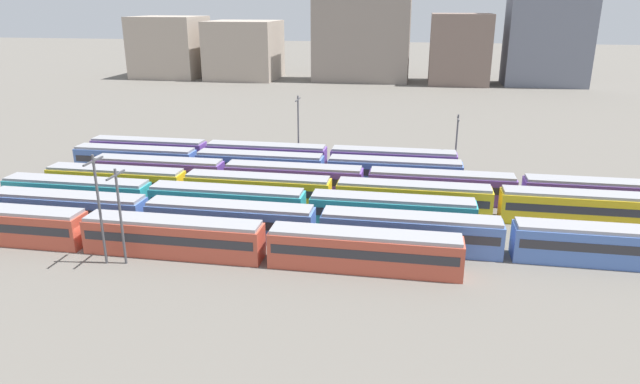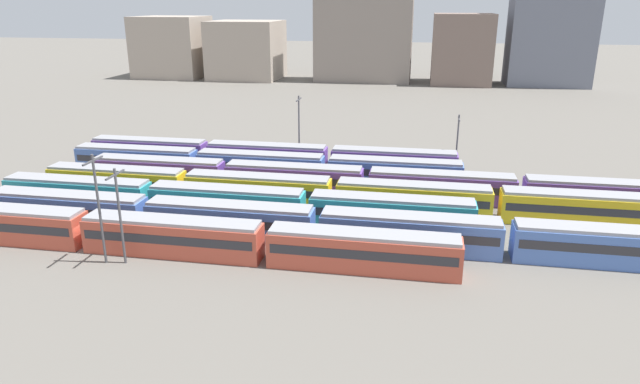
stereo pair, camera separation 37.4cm
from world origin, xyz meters
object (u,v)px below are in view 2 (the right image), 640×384
Objects in this scene: train_track_0 at (173,236)px; train_track_1 at (317,226)px; catenary_pole_3 at (299,127)px; catenary_pole_0 at (119,212)px; train_track_5 at (260,165)px; train_track_2 at (227,202)px; catenary_pole_2 at (99,205)px; catenary_pole_1 at (457,140)px; train_track_6 at (267,156)px; train_track_3 at (413,199)px; train_track_4 at (520,191)px.

train_track_1 is (13.54, 5.20, 0.00)m from train_track_0.
catenary_pole_3 is (-8.23, 29.13, 3.95)m from train_track_1.
train_track_0 is at bearing 36.18° from catenary_pole_0.
train_track_2 is at bearing -88.22° from train_track_5.
catenary_pole_0 is 0.88× the size of catenary_pole_2.
catenary_pole_0 reaches higher than catenary_pole_1.
train_track_0 is 6.50× the size of catenary_pole_1.
catenary_pole_0 is 0.89× the size of catenary_pole_3.
catenary_pole_3 is at bearing 105.78° from train_track_1.
catenary_pole_2 is (-6.68, -34.25, 4.05)m from train_track_6.
catenary_pole_3 reaches higher than catenary_pole_0.
train_track_2 is 5.17× the size of catenary_pole_2.
train_track_1 is 19.35m from catenary_pole_0.
train_track_1 is 14.11m from train_track_3.
train_track_0 is 44.75m from catenary_pole_1.
catenary_pole_2 is at bearing -119.53° from train_track_2.
catenary_pole_0 reaches higher than train_track_2.
catenary_pole_3 reaches higher than catenary_pole_1.
train_track_1 is at bearing -24.23° from train_track_2.
train_track_3 is 1.68× the size of train_track_6.
train_track_4 is (12.81, 5.20, 0.00)m from train_track_3.
catenary_pole_0 is at bearing 8.83° from catenary_pole_2.
train_track_3 is 0.83× the size of train_track_4.
train_track_1 is 30.52m from catenary_pole_3.
catenary_pole_2 reaches higher than catenary_pole_3.
catenary_pole_2 is at bearing -151.59° from train_track_0.
train_track_3 is at bearing 13.85° from train_track_2.
train_track_0 is at bearing -91.93° from train_track_6.
train_track_0 is 5.76m from catenary_pole_0.
train_track_3 is 8.67× the size of catenary_pole_2.
catenary_pole_0 is 38.18m from catenary_pole_3.
train_track_4 is at bearing -8.60° from train_track_5.
catenary_pole_1 reaches higher than train_track_2.
catenary_pole_0 reaches higher than train_track_1.
train_track_4 is at bearing 22.09° from train_track_3.
train_track_0 is at bearing -130.24° from catenary_pole_1.
train_track_0 and train_track_5 have the same top height.
catenary_pole_0 is (-17.31, -7.96, 3.38)m from train_track_1.
train_track_0 is at bearing -158.99° from train_track_1.
train_track_2 and train_track_3 have the same top height.
catenary_pole_0 is 49.20m from catenary_pole_1.
train_track_1 and train_track_5 have the same top height.
catenary_pole_3 reaches higher than train_track_5.
catenary_pole_2 is (-7.13, -29.05, 4.05)m from train_track_5.
catenary_pole_1 is (27.34, 8.09, 2.91)m from train_track_5.
train_track_1 is 7.88× the size of catenary_pole_0.
train_track_2 is at bearing -138.59° from catenary_pole_1.
train_track_6 is 6.50× the size of catenary_pole_1.
train_track_4 is 10.61× the size of catenary_pole_3.
train_track_2 is 6.50× the size of catenary_pole_1.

